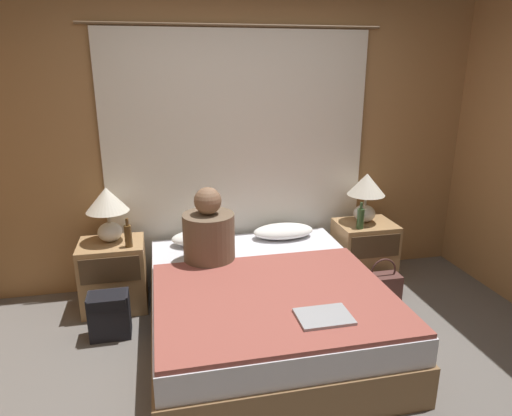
% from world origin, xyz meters
% --- Properties ---
extents(ground_plane, '(16.00, 16.00, 0.00)m').
position_xyz_m(ground_plane, '(0.00, 0.00, 0.00)').
color(ground_plane, '#66605B').
extents(wall_back, '(4.47, 0.06, 2.50)m').
position_xyz_m(wall_back, '(0.00, 1.74, 1.25)').
color(wall_back, '#A37547').
rests_on(wall_back, ground_plane).
extents(curtain_panel, '(2.49, 0.02, 2.25)m').
position_xyz_m(curtain_panel, '(0.00, 1.67, 1.12)').
color(curtain_panel, white).
rests_on(curtain_panel, ground_plane).
extents(bed, '(1.62, 1.91, 0.47)m').
position_xyz_m(bed, '(0.00, 0.67, 0.23)').
color(bed, olive).
rests_on(bed, ground_plane).
extents(nightstand_left, '(0.51, 0.43, 0.57)m').
position_xyz_m(nightstand_left, '(-1.11, 1.36, 0.29)').
color(nightstand_left, '#A87F51').
rests_on(nightstand_left, ground_plane).
extents(nightstand_right, '(0.51, 0.43, 0.57)m').
position_xyz_m(nightstand_right, '(1.11, 1.36, 0.29)').
color(nightstand_right, '#A87F51').
rests_on(nightstand_right, ground_plane).
extents(lamp_left, '(0.34, 0.34, 0.45)m').
position_xyz_m(lamp_left, '(-1.11, 1.41, 0.87)').
color(lamp_left, silver).
rests_on(lamp_left, nightstand_left).
extents(lamp_right, '(0.34, 0.34, 0.45)m').
position_xyz_m(lamp_right, '(1.11, 1.41, 0.87)').
color(lamp_right, silver).
rests_on(lamp_right, nightstand_right).
extents(pillow_left, '(0.54, 0.29, 0.12)m').
position_xyz_m(pillow_left, '(-0.36, 1.44, 0.53)').
color(pillow_left, white).
rests_on(pillow_left, bed).
extents(pillow_right, '(0.54, 0.29, 0.12)m').
position_xyz_m(pillow_right, '(0.36, 1.44, 0.53)').
color(pillow_right, white).
rests_on(pillow_right, bed).
extents(blanket_on_bed, '(1.56, 1.29, 0.03)m').
position_xyz_m(blanket_on_bed, '(0.00, 0.38, 0.48)').
color(blanket_on_bed, '#994C42').
rests_on(blanket_on_bed, bed).
extents(person_left_in_bed, '(0.40, 0.40, 0.60)m').
position_xyz_m(person_left_in_bed, '(-0.35, 1.06, 0.70)').
color(person_left_in_bed, brown).
rests_on(person_left_in_bed, bed).
extents(beer_bottle_on_left_stand, '(0.06, 0.06, 0.24)m').
position_xyz_m(beer_bottle_on_left_stand, '(-0.96, 1.25, 0.67)').
color(beer_bottle_on_left_stand, '#513819').
rests_on(beer_bottle_on_left_stand, nightstand_left).
extents(beer_bottle_on_right_stand, '(0.06, 0.06, 0.24)m').
position_xyz_m(beer_bottle_on_right_stand, '(0.99, 1.25, 0.67)').
color(beer_bottle_on_right_stand, '#2D4C28').
rests_on(beer_bottle_on_right_stand, nightstand_right).
extents(laptop_on_bed, '(0.32, 0.24, 0.02)m').
position_xyz_m(laptop_on_bed, '(0.21, 0.04, 0.51)').
color(laptop_on_bed, '#9EA0A5').
rests_on(laptop_on_bed, blanket_on_bed).
extents(backpack_on_floor, '(0.29, 0.20, 0.35)m').
position_xyz_m(backpack_on_floor, '(-1.12, 0.91, 0.20)').
color(backpack_on_floor, black).
rests_on(backpack_on_floor, ground_plane).
extents(handbag_on_floor, '(0.31, 0.16, 0.38)m').
position_xyz_m(handbag_on_floor, '(1.12, 1.01, 0.12)').
color(handbag_on_floor, brown).
rests_on(handbag_on_floor, ground_plane).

